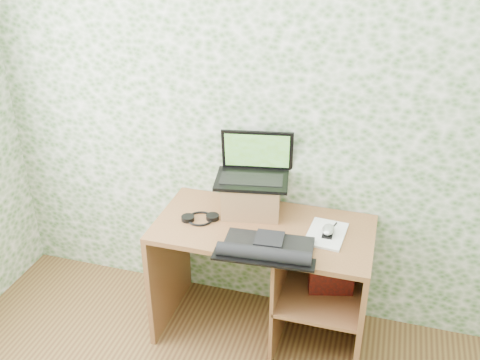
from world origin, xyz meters
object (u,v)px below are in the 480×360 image
(desk, at_px, (277,266))
(notepad, at_px, (326,234))
(keyboard, at_px, (267,248))
(laptop, at_px, (254,168))
(riser, at_px, (252,196))

(desk, bearing_deg, notepad, -2.88)
(desk, xyz_separation_m, keyboard, (-0.00, -0.26, 0.29))
(laptop, height_order, notepad, laptop)
(laptop, height_order, keyboard, laptop)
(desk, relative_size, riser, 3.75)
(desk, bearing_deg, riser, 147.90)
(desk, bearing_deg, keyboard, -90.68)
(desk, xyz_separation_m, riser, (-0.18, 0.12, 0.36))
(riser, bearing_deg, notepad, -15.98)
(desk, height_order, notepad, notepad)
(riser, xyz_separation_m, laptop, (0.00, 0.04, 0.16))
(desk, distance_m, riser, 0.42)
(laptop, relative_size, keyboard, 0.85)
(riser, distance_m, laptop, 0.17)
(keyboard, bearing_deg, notepad, 38.24)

